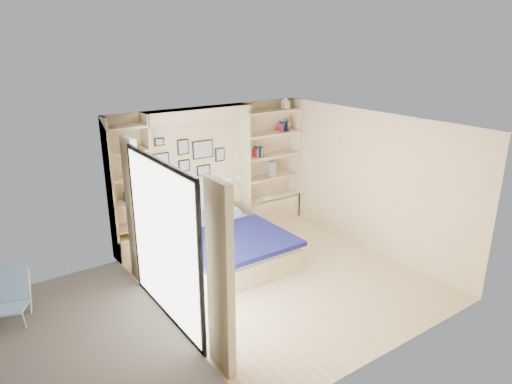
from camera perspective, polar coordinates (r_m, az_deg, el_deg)
ground at (r=7.54m, az=3.12°, el=-10.46°), size 4.50×4.50×0.00m
room_shell at (r=8.07m, az=-5.58°, el=-0.15°), size 4.50×4.50×4.50m
bed at (r=7.94m, az=-4.06°, el=-6.59°), size 1.82×2.34×1.07m
photo_gallery at (r=8.49m, az=-8.44°, el=4.39°), size 1.48×0.02×0.82m
reading_lamps at (r=8.50m, az=-6.68°, el=0.96°), size 1.92×0.12×0.15m
shelf_decor at (r=9.13m, az=0.80°, el=6.14°), size 3.53×0.23×2.03m
deck at (r=6.35m, az=-25.05°, el=-18.64°), size 3.20×4.00×0.05m
deck_chair at (r=7.15m, az=-28.32°, el=-11.43°), size 0.66×0.83×0.73m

